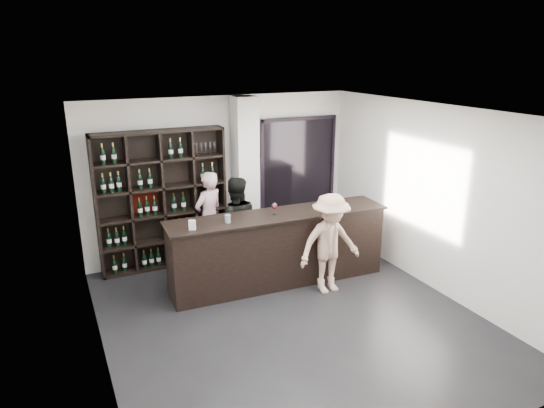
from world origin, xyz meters
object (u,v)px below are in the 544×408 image
wine_shelf (162,200)px  taster_pink (209,217)px  customer (330,244)px  taster_black (235,225)px  tasting_counter (279,248)px

wine_shelf → taster_pink: 0.87m
wine_shelf → customer: (2.08, -2.07, -0.40)m
taster_black → wine_shelf: bearing=-19.5°
tasting_counter → wine_shelf: bearing=138.5°
tasting_counter → taster_pink: bearing=122.2°
wine_shelf → taster_black: 1.32m
wine_shelf → taster_black: bearing=-34.3°
taster_pink → taster_black: (0.28, -0.55, 0.00)m
tasting_counter → taster_black: 0.91m
taster_black → customer: bearing=142.1°
taster_pink → customer: size_ratio=1.04×
tasting_counter → customer: customer is taller
tasting_counter → customer: bearing=-43.3°
taster_black → customer: taster_black is taller
tasting_counter → taster_pink: 1.51m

